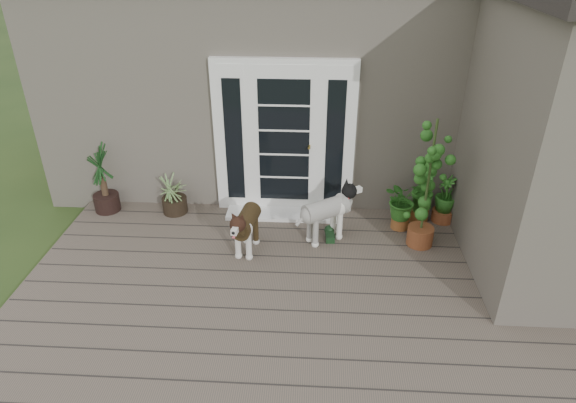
{
  "coord_description": "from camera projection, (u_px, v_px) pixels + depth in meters",
  "views": [
    {
      "loc": [
        0.22,
        -3.66,
        3.69
      ],
      "look_at": [
        -0.1,
        1.75,
        0.7
      ],
      "focal_mm": 31.01,
      "sensor_mm": 36.0,
      "label": 1
    }
  ],
  "objects": [
    {
      "name": "deck",
      "position": [
        290.0,
        315.0,
        5.31
      ],
      "size": [
        6.2,
        4.6,
        0.12
      ],
      "primitive_type": "cube",
      "color": "#6B5B4C",
      "rests_on": "ground"
    },
    {
      "name": "door_unit",
      "position": [
        284.0,
        139.0,
        6.7
      ],
      "size": [
        1.9,
        0.14,
        2.15
      ],
      "primitive_type": "cube",
      "color": "white",
      "rests_on": "deck"
    },
    {
      "name": "white_dog",
      "position": [
        325.0,
        218.0,
        6.33
      ],
      "size": [
        0.86,
        0.73,
        0.67
      ],
      "primitive_type": null,
      "rotation": [
        0.0,
        0.0,
        -0.99
      ],
      "color": "silver",
      "rests_on": "deck"
    },
    {
      "name": "house_wing",
      "position": [
        561.0,
        152.0,
        5.41
      ],
      "size": [
        1.6,
        2.4,
        3.1
      ],
      "primitive_type": "cube",
      "color": "#665E54",
      "rests_on": "ground"
    },
    {
      "name": "door_step",
      "position": [
        284.0,
        213.0,
        7.03
      ],
      "size": [
        1.6,
        0.4,
        0.05
      ],
      "primitive_type": "cube",
      "color": "white",
      "rests_on": "deck"
    },
    {
      "name": "herb_b",
      "position": [
        420.0,
        201.0,
        6.79
      ],
      "size": [
        0.46,
        0.46,
        0.6
      ],
      "primitive_type": "imported",
      "rotation": [
        0.0,
        0.0,
        1.75
      ],
      "color": "#2A5D1A",
      "rests_on": "deck"
    },
    {
      "name": "yucca",
      "position": [
        103.0,
        179.0,
        6.94
      ],
      "size": [
        0.71,
        0.71,
        0.98
      ],
      "primitive_type": null,
      "rotation": [
        0.0,
        0.0,
        -0.05
      ],
      "color": "black",
      "rests_on": "deck"
    },
    {
      "name": "spider_plant",
      "position": [
        173.0,
        193.0,
        6.97
      ],
      "size": [
        0.72,
        0.72,
        0.61
      ],
      "primitive_type": null,
      "rotation": [
        0.0,
        0.0,
        0.31
      ],
      "color": "#899F61",
      "rests_on": "deck"
    },
    {
      "name": "herb_c",
      "position": [
        445.0,
        203.0,
        6.79
      ],
      "size": [
        0.35,
        0.35,
        0.54
      ],
      "primitive_type": "imported",
      "rotation": [
        0.0,
        0.0,
        4.69
      ],
      "color": "#225317",
      "rests_on": "deck"
    },
    {
      "name": "sapling",
      "position": [
        428.0,
        183.0,
        5.98
      ],
      "size": [
        0.61,
        0.61,
        1.75
      ],
      "primitive_type": null,
      "rotation": [
        0.0,
        0.0,
        0.2
      ],
      "color": "#29601B",
      "rests_on": "deck"
    },
    {
      "name": "clog_right",
      "position": [
        330.0,
        234.0,
        6.5
      ],
      "size": [
        0.17,
        0.34,
        0.1
      ],
      "primitive_type": null,
      "rotation": [
        0.0,
        0.0,
        0.04
      ],
      "color": "black",
      "rests_on": "deck"
    },
    {
      "name": "house_main",
      "position": [
        304.0,
        74.0,
        8.31
      ],
      "size": [
        7.4,
        4.0,
        3.1
      ],
      "primitive_type": "cube",
      "color": "#665E54",
      "rests_on": "ground"
    },
    {
      "name": "brindle_dog",
      "position": [
        247.0,
        229.0,
        6.12
      ],
      "size": [
        0.43,
        0.8,
        0.63
      ],
      "primitive_type": null,
      "rotation": [
        0.0,
        0.0,
        3.0
      ],
      "color": "#3D2D16",
      "rests_on": "deck"
    },
    {
      "name": "herb_a",
      "position": [
        402.0,
        207.0,
        6.59
      ],
      "size": [
        0.7,
        0.7,
        0.64
      ],
      "primitive_type": "imported",
      "rotation": [
        0.0,
        0.0,
        0.6
      ],
      "color": "#1D4C15",
      "rests_on": "deck"
    },
    {
      "name": "clog_left",
      "position": [
        316.0,
        213.0,
        7.0
      ],
      "size": [
        0.19,
        0.33,
        0.09
      ],
      "primitive_type": null,
      "rotation": [
        0.0,
        0.0,
        -0.15
      ],
      "color": "black",
      "rests_on": "deck"
    }
  ]
}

